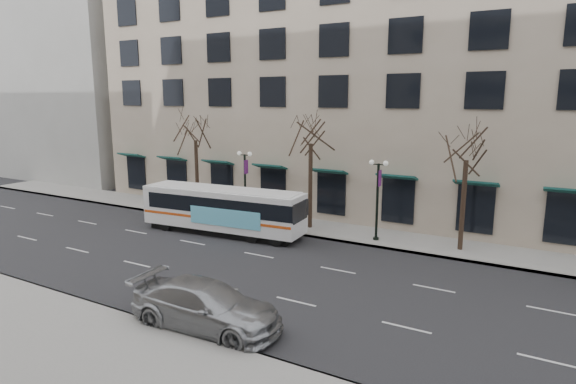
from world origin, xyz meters
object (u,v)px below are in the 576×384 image
Objects in this scene: tree_far_left at (195,128)px; silver_car at (206,305)px; tree_far_right at (467,143)px; city_bus at (223,209)px; lamp_post_left at (245,183)px; lamp_post_right at (378,196)px; tree_far_mid at (311,129)px.

tree_far_left is 1.31× the size of silver_car.
tree_far_right is 0.70× the size of city_bus.
silver_car is (13.09, -15.00, -5.78)m from tree_far_left.
lamp_post_left reaches higher than silver_car.
tree_far_left is 20.00m from tree_far_right.
tree_far_right is 1.55× the size of lamp_post_left.
tree_far_left is at bearing 177.71° from lamp_post_right.
tree_far_left is 1.03× the size of tree_far_right.
city_bus is (-4.55, -3.81, -5.22)m from tree_far_mid.
lamp_post_right is at bearing 13.81° from city_bus.
lamp_post_left is 16.63m from silver_car.
tree_far_mid is at bearing 180.00° from tree_far_right.
tree_far_right is (20.00, 0.00, -0.28)m from tree_far_left.
tree_far_right reaches higher than city_bus.
city_bus is (0.45, -3.21, -1.26)m from lamp_post_left.
tree_far_right is 1.55× the size of lamp_post_right.
tree_far_right is 1.27× the size of silver_car.
tree_far_mid is 0.74× the size of city_bus.
lamp_post_left is (-4.99, -0.60, -3.96)m from tree_far_mid.
tree_far_mid is 1.64× the size of lamp_post_left.
lamp_post_left is 1.00× the size of lamp_post_right.
tree_far_mid reaches higher than tree_far_right.
tree_far_left is 1.60× the size of lamp_post_left.
tree_far_mid is at bearing 35.21° from city_bus.
tree_far_left reaches higher than silver_car.
tree_far_left is at bearing 38.06° from silver_car.
lamp_post_right is (-4.99, -0.60, -3.48)m from tree_far_right.
lamp_post_right is 14.67m from silver_car.
lamp_post_left is 0.45× the size of city_bus.
city_bus reaches higher than silver_car.
lamp_post_right is 0.82× the size of silver_car.
tree_far_mid is 6.41m from lamp_post_right.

